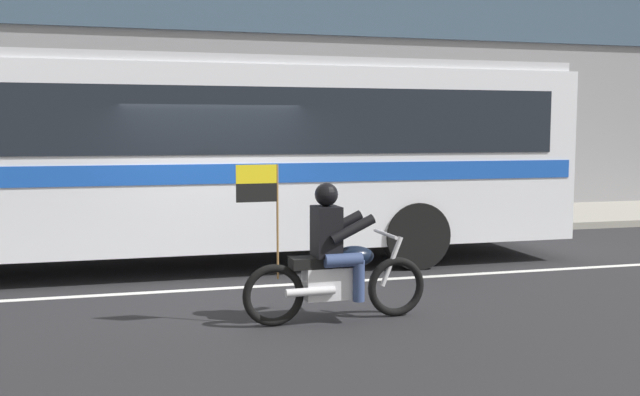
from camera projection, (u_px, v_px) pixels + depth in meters
ground_plane at (214, 280)px, 10.13m from camera, size 60.00×60.00×0.00m
sidewalk_curb at (188, 228)px, 15.03m from camera, size 28.00×3.80×0.15m
lane_center_stripe at (219, 288)px, 9.55m from camera, size 26.60×0.14×0.01m
transit_bus at (191, 147)px, 11.05m from camera, size 12.04×2.63×3.22m
motorcycle_with_rider at (334, 263)px, 7.87m from camera, size 2.20×0.64×1.78m
fire_hydrant at (186, 212)px, 14.12m from camera, size 0.22×0.30×0.75m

